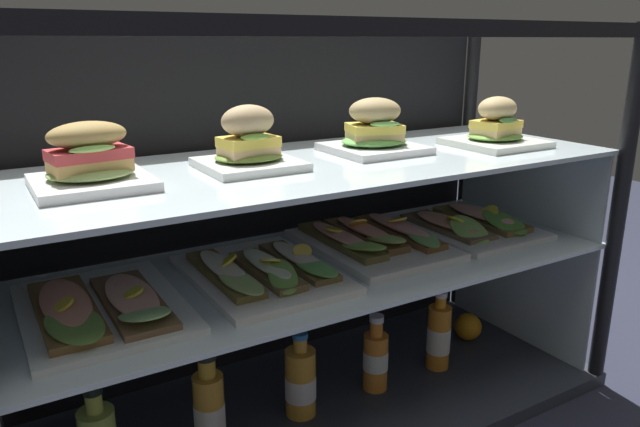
# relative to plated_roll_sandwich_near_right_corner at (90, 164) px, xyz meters

# --- Properties ---
(ground_plane) EXTENTS (6.00, 6.00, 0.02)m
(ground_plane) POSITION_rel_plated_roll_sandwich_near_right_corner_xyz_m (0.46, 0.00, -0.67)
(ground_plane) COLOR #272939
(ground_plane) RESTS_ON ground
(case_base_deck) EXTENTS (1.40, 0.55, 0.03)m
(case_base_deck) POSITION_rel_plated_roll_sandwich_near_right_corner_xyz_m (0.46, 0.00, -0.64)
(case_base_deck) COLOR #2F333D
(case_base_deck) RESTS_ON ground
(case_frame) EXTENTS (1.40, 0.55, 0.91)m
(case_frame) POSITION_rel_plated_roll_sandwich_near_right_corner_xyz_m (0.46, 0.14, -0.16)
(case_frame) COLOR black
(case_frame) RESTS_ON ground
(riser_lower_tier) EXTENTS (1.33, 0.48, 0.34)m
(riser_lower_tier) POSITION_rel_plated_roll_sandwich_near_right_corner_xyz_m (0.46, 0.00, -0.45)
(riser_lower_tier) COLOR silver
(riser_lower_tier) RESTS_ON case_base_deck
(shelf_lower_glass) EXTENTS (1.35, 0.50, 0.01)m
(shelf_lower_glass) POSITION_rel_plated_roll_sandwich_near_right_corner_xyz_m (0.46, 0.00, -0.28)
(shelf_lower_glass) COLOR silver
(shelf_lower_glass) RESTS_ON riser_lower_tier
(riser_upper_tier) EXTENTS (1.33, 0.48, 0.22)m
(riser_upper_tier) POSITION_rel_plated_roll_sandwich_near_right_corner_xyz_m (0.46, 0.00, -0.16)
(riser_upper_tier) COLOR silver
(riser_upper_tier) RESTS_ON shelf_lower_glass
(shelf_upper_glass) EXTENTS (1.35, 0.50, 0.01)m
(shelf_upper_glass) POSITION_rel_plated_roll_sandwich_near_right_corner_xyz_m (0.46, 0.00, -0.05)
(shelf_upper_glass) COLOR silver
(shelf_upper_glass) RESTS_ON riser_upper_tier
(plated_roll_sandwich_near_right_corner) EXTENTS (0.19, 0.19, 0.12)m
(plated_roll_sandwich_near_right_corner) POSITION_rel_plated_roll_sandwich_near_right_corner_xyz_m (0.00, 0.00, 0.00)
(plated_roll_sandwich_near_right_corner) COLOR white
(plated_roll_sandwich_near_right_corner) RESTS_ON shelf_upper_glass
(plated_roll_sandwich_far_right) EXTENTS (0.19, 0.19, 0.13)m
(plated_roll_sandwich_far_right) POSITION_rel_plated_roll_sandwich_near_right_corner_xyz_m (0.30, 0.01, 0.00)
(plated_roll_sandwich_far_right) COLOR white
(plated_roll_sandwich_far_right) RESTS_ON shelf_upper_glass
(plated_roll_sandwich_left_of_center) EXTENTS (0.20, 0.20, 0.12)m
(plated_roll_sandwich_left_of_center) POSITION_rel_plated_roll_sandwich_near_right_corner_xyz_m (0.62, 0.03, 0.00)
(plated_roll_sandwich_left_of_center) COLOR white
(plated_roll_sandwich_left_of_center) RESTS_ON shelf_upper_glass
(plated_roll_sandwich_right_of_center) EXTENTS (0.20, 0.20, 0.12)m
(plated_roll_sandwich_right_of_center) POSITION_rel_plated_roll_sandwich_near_right_corner_xyz_m (0.92, -0.06, -0.00)
(plated_roll_sandwich_right_of_center) COLOR white
(plated_roll_sandwich_right_of_center) RESTS_ON shelf_upper_glass
(open_sandwich_tray_mid_right) EXTENTS (0.28, 0.37, 0.06)m
(open_sandwich_tray_mid_right) POSITION_rel_plated_roll_sandwich_near_right_corner_xyz_m (-0.01, -0.03, -0.25)
(open_sandwich_tray_mid_right) COLOR white
(open_sandwich_tray_mid_right) RESTS_ON shelf_lower_glass
(open_sandwich_tray_far_left) EXTENTS (0.28, 0.37, 0.06)m
(open_sandwich_tray_far_left) POSITION_rel_plated_roll_sandwich_near_right_corner_xyz_m (0.31, -0.02, -0.25)
(open_sandwich_tray_far_left) COLOR white
(open_sandwich_tray_far_left) RESTS_ON shelf_lower_glass
(open_sandwich_tray_near_right_corner) EXTENTS (0.28, 0.37, 0.07)m
(open_sandwich_tray_near_right_corner) POSITION_rel_plated_roll_sandwich_near_right_corner_xyz_m (0.62, 0.03, -0.25)
(open_sandwich_tray_near_right_corner) COLOR white
(open_sandwich_tray_near_right_corner) RESTS_ON shelf_lower_glass
(open_sandwich_tray_near_left_corner) EXTENTS (0.28, 0.37, 0.06)m
(open_sandwich_tray_near_left_corner) POSITION_rel_plated_roll_sandwich_near_right_corner_xyz_m (0.92, 0.01, -0.26)
(open_sandwich_tray_near_left_corner) COLOR white
(open_sandwich_tray_near_left_corner) RESTS_ON shelf_lower_glass
(juice_bottle_front_right_end) EXTENTS (0.07, 0.07, 0.22)m
(juice_bottle_front_right_end) POSITION_rel_plated_roll_sandwich_near_right_corner_xyz_m (0.18, -0.03, -0.54)
(juice_bottle_front_right_end) COLOR gold
(juice_bottle_front_right_end) RESTS_ON case_base_deck
(juice_bottle_back_left) EXTENTS (0.07, 0.07, 0.21)m
(juice_bottle_back_left) POSITION_rel_plated_roll_sandwich_near_right_corner_xyz_m (0.40, -0.02, -0.54)
(juice_bottle_back_left) COLOR gold
(juice_bottle_back_left) RESTS_ON case_base_deck
(juice_bottle_back_center) EXTENTS (0.06, 0.06, 0.20)m
(juice_bottle_back_center) POSITION_rel_plated_roll_sandwich_near_right_corner_xyz_m (0.61, -0.02, -0.54)
(juice_bottle_back_center) COLOR orange
(juice_bottle_back_center) RESTS_ON case_base_deck
(juice_bottle_near_post) EXTENTS (0.06, 0.06, 0.21)m
(juice_bottle_near_post) POSITION_rel_plated_roll_sandwich_near_right_corner_xyz_m (0.81, -0.02, -0.54)
(juice_bottle_near_post) COLOR orange
(juice_bottle_near_post) RESTS_ON case_base_deck
(orange_fruit_beside_bottles) EXTENTS (0.08, 0.08, 0.08)m
(orange_fruit_beside_bottles) POSITION_rel_plated_roll_sandwich_near_right_corner_xyz_m (0.99, 0.05, -0.59)
(orange_fruit_beside_bottles) COLOR orange
(orange_fruit_beside_bottles) RESTS_ON case_base_deck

